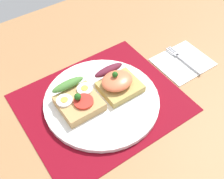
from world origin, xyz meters
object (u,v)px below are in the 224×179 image
object	(u,v)px
plate	(102,101)
sandwich_salmon	(117,82)
napkin	(183,62)
fork	(182,59)
sandwich_egg_tomato	(78,100)

from	to	relation	value
plate	sandwich_salmon	distance (cm)	5.78
plate	napkin	size ratio (longest dim) A/B	1.94
napkin	sandwich_salmon	bearing A→B (deg)	175.23
sandwich_salmon	fork	size ratio (longest dim) A/B	0.75
plate	napkin	world-z (taller)	plate
sandwich_egg_tomato	fork	bearing A→B (deg)	-3.96
sandwich_salmon	napkin	bearing A→B (deg)	-4.77
sandwich_egg_tomato	plate	bearing A→B (deg)	-18.85
sandwich_egg_tomato	fork	world-z (taller)	sandwich_egg_tomato
sandwich_salmon	napkin	xyz separation A→B (cm)	(20.82, -1.74, -3.11)
napkin	sandwich_egg_tomato	bearing A→B (deg)	175.20
fork	sandwich_egg_tomato	bearing A→B (deg)	176.04
sandwich_egg_tomato	napkin	size ratio (longest dim) A/B	0.74
plate	sandwich_egg_tomato	bearing A→B (deg)	161.15
plate	napkin	bearing A→B (deg)	-1.79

